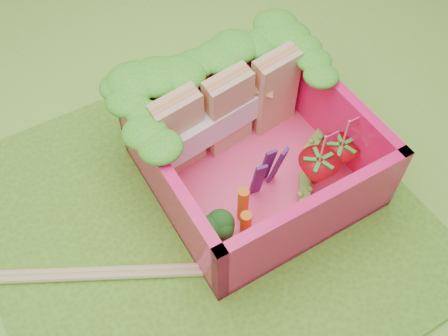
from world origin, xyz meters
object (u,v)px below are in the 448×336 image
Objects in this scene: bento_box at (254,151)px; broccoli at (221,225)px; sandwich_stack at (229,111)px; strawberry_left at (316,173)px; chopsticks at (31,276)px; strawberry_right at (339,156)px.

bento_box reaches higher than broccoli.
bento_box is at bearing -91.00° from sandwich_stack.
strawberry_left is at bearing 3.13° from broccoli.
bento_box is 0.59× the size of chopsticks.
chopsticks is (-1.53, 0.04, -0.25)m from bento_box.
sandwich_stack is 2.17× the size of strawberry_left.
strawberry_left is (0.28, -0.63, -0.15)m from sandwich_stack.
strawberry_right is at bearing 4.75° from broccoli.
strawberry_left reaches higher than bento_box.
sandwich_stack is 1.59m from chopsticks.
strawberry_right is (0.95, 0.08, -0.06)m from broccoli.
strawberry_left is 0.22m from strawberry_right.
sandwich_stack reaches higher than broccoli.
broccoli is 0.16× the size of chopsticks.
bento_box is at bearing -1.63° from chopsticks.
bento_box is at bearing 36.80° from broccoli.
bento_box is at bearing 134.07° from strawberry_left.
chopsticks is (-1.08, 0.38, -0.21)m from broccoli.
sandwich_stack is at bearing 55.75° from broccoli.
strawberry_left is at bearing -65.93° from sandwich_stack.
strawberry_right is at bearing 10.27° from strawberry_left.
strawberry_left is at bearing -169.73° from strawberry_right.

